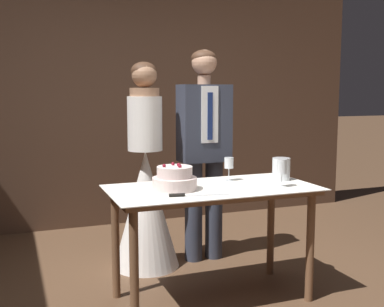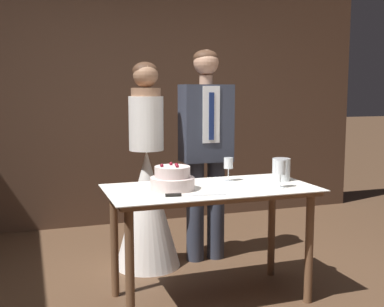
{
  "view_description": "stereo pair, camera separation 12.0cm",
  "coord_description": "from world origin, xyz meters",
  "px_view_note": "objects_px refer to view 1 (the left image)",
  "views": [
    {
      "loc": [
        -1.17,
        -2.72,
        1.45
      ],
      "look_at": [
        0.1,
        0.63,
        0.98
      ],
      "focal_mm": 45.0,
      "sensor_mm": 36.0,
      "label": 1
    },
    {
      "loc": [
        -1.06,
        -2.76,
        1.45
      ],
      "look_at": [
        0.1,
        0.63,
        0.98
      ],
      "focal_mm": 45.0,
      "sensor_mm": 36.0,
      "label": 2
    }
  ],
  "objects_px": {
    "tiered_cake": "(175,179)",
    "wine_glass_middle": "(229,164)",
    "groom": "(204,143)",
    "cake_table": "(212,202)",
    "bride": "(146,193)",
    "wine_glass_near": "(282,167)",
    "hurricane_candle": "(281,169)",
    "cake_knife": "(187,195)"
  },
  "relations": [
    {
      "from": "wine_glass_near",
      "to": "wine_glass_middle",
      "type": "distance_m",
      "value": 0.41
    },
    {
      "from": "wine_glass_near",
      "to": "cake_knife",
      "type": "bearing_deg",
      "value": -176.21
    },
    {
      "from": "cake_knife",
      "to": "wine_glass_middle",
      "type": "distance_m",
      "value": 0.62
    },
    {
      "from": "wine_glass_near",
      "to": "wine_glass_middle",
      "type": "height_order",
      "value": "wine_glass_near"
    },
    {
      "from": "cake_table",
      "to": "cake_knife",
      "type": "relative_size",
      "value": 3.69
    },
    {
      "from": "tiered_cake",
      "to": "hurricane_candle",
      "type": "relative_size",
      "value": 1.8
    },
    {
      "from": "cake_table",
      "to": "wine_glass_near",
      "type": "distance_m",
      "value": 0.53
    },
    {
      "from": "wine_glass_middle",
      "to": "cake_table",
      "type": "bearing_deg",
      "value": -139.23
    },
    {
      "from": "tiered_cake",
      "to": "wine_glass_middle",
      "type": "bearing_deg",
      "value": 19.57
    },
    {
      "from": "cake_table",
      "to": "cake_knife",
      "type": "height_order",
      "value": "cake_knife"
    },
    {
      "from": "cake_knife",
      "to": "wine_glass_near",
      "type": "height_order",
      "value": "wine_glass_near"
    },
    {
      "from": "cake_table",
      "to": "tiered_cake",
      "type": "relative_size",
      "value": 4.8
    },
    {
      "from": "wine_glass_near",
      "to": "hurricane_candle",
      "type": "height_order",
      "value": "wine_glass_near"
    },
    {
      "from": "wine_glass_near",
      "to": "groom",
      "type": "height_order",
      "value": "groom"
    },
    {
      "from": "tiered_cake",
      "to": "bride",
      "type": "xyz_separation_m",
      "value": [
        0.01,
        0.77,
        -0.25
      ]
    },
    {
      "from": "bride",
      "to": "groom",
      "type": "height_order",
      "value": "groom"
    },
    {
      "from": "wine_glass_near",
      "to": "groom",
      "type": "bearing_deg",
      "value": 101.22
    },
    {
      "from": "hurricane_candle",
      "to": "bride",
      "type": "height_order",
      "value": "bride"
    },
    {
      "from": "cake_knife",
      "to": "groom",
      "type": "xyz_separation_m",
      "value": [
        0.52,
        0.99,
        0.2
      ]
    },
    {
      "from": "hurricane_candle",
      "to": "cake_knife",
      "type": "bearing_deg",
      "value": -161.82
    },
    {
      "from": "tiered_cake",
      "to": "wine_glass_middle",
      "type": "relative_size",
      "value": 1.72
    },
    {
      "from": "bride",
      "to": "groom",
      "type": "distance_m",
      "value": 0.65
    },
    {
      "from": "cake_table",
      "to": "wine_glass_near",
      "type": "xyz_separation_m",
      "value": [
        0.44,
        -0.16,
        0.24
      ]
    },
    {
      "from": "tiered_cake",
      "to": "wine_glass_near",
      "type": "bearing_deg",
      "value": -13.44
    },
    {
      "from": "wine_glass_near",
      "to": "bride",
      "type": "bearing_deg",
      "value": 126.63
    },
    {
      "from": "cake_table",
      "to": "groom",
      "type": "distance_m",
      "value": 0.88
    },
    {
      "from": "cake_table",
      "to": "bride",
      "type": "bearing_deg",
      "value": 108.19
    },
    {
      "from": "wine_glass_near",
      "to": "hurricane_candle",
      "type": "distance_m",
      "value": 0.27
    },
    {
      "from": "cake_knife",
      "to": "hurricane_candle",
      "type": "xyz_separation_m",
      "value": [
        0.84,
        0.28,
        0.07
      ]
    },
    {
      "from": "cake_table",
      "to": "tiered_cake",
      "type": "bearing_deg",
      "value": 177.93
    },
    {
      "from": "wine_glass_middle",
      "to": "bride",
      "type": "distance_m",
      "value": 0.82
    },
    {
      "from": "tiered_cake",
      "to": "bride",
      "type": "relative_size",
      "value": 0.18
    },
    {
      "from": "bride",
      "to": "hurricane_candle",
      "type": "bearing_deg",
      "value": -40.49
    },
    {
      "from": "wine_glass_middle",
      "to": "bride",
      "type": "height_order",
      "value": "bride"
    },
    {
      "from": "hurricane_candle",
      "to": "bride",
      "type": "xyz_separation_m",
      "value": [
        -0.84,
        0.71,
        -0.26
      ]
    },
    {
      "from": "groom",
      "to": "cake_table",
      "type": "bearing_deg",
      "value": -108.2
    },
    {
      "from": "wine_glass_near",
      "to": "wine_glass_middle",
      "type": "relative_size",
      "value": 1.11
    },
    {
      "from": "cake_knife",
      "to": "tiered_cake",
      "type": "bearing_deg",
      "value": 101.53
    },
    {
      "from": "bride",
      "to": "tiered_cake",
      "type": "bearing_deg",
      "value": -90.83
    },
    {
      "from": "groom",
      "to": "cake_knife",
      "type": "bearing_deg",
      "value": -117.53
    },
    {
      "from": "wine_glass_middle",
      "to": "hurricane_candle",
      "type": "xyz_separation_m",
      "value": [
        0.37,
        -0.11,
        -0.04
      ]
    },
    {
      "from": "hurricane_candle",
      "to": "wine_glass_middle",
      "type": "bearing_deg",
      "value": 163.45
    }
  ]
}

